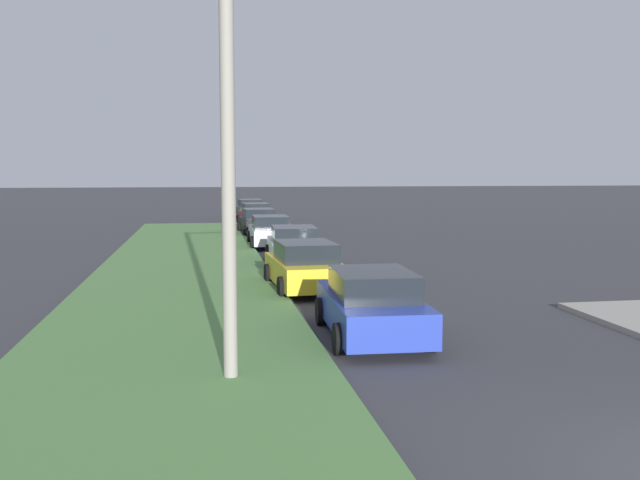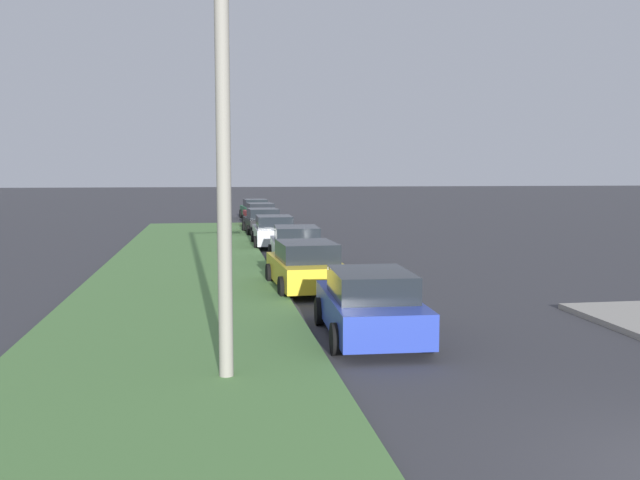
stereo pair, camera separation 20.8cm
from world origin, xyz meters
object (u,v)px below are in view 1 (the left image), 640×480
(parked_car_yellow, at_px, (305,266))
(streetlight, at_px, (249,120))
(parked_car_white, at_px, (294,246))
(parked_car_green, at_px, (250,209))
(parked_car_blue, at_px, (372,305))
(parked_car_red, at_px, (255,215))
(parked_car_silver, at_px, (270,232))
(parked_car_black, at_px, (258,222))

(parked_car_yellow, height_order, streetlight, streetlight)
(parked_car_white, height_order, parked_car_green, same)
(parked_car_blue, xyz_separation_m, streetlight, (-2.61, 2.76, 3.67))
(parked_car_red, xyz_separation_m, streetlight, (-33.79, 2.67, 3.67))
(parked_car_silver, bearing_deg, parked_car_green, -0.48)
(parked_car_red, bearing_deg, parked_car_black, 173.89)
(parked_car_red, bearing_deg, parked_car_silver, 175.58)
(parked_car_silver, height_order, parked_car_green, same)
(parked_car_silver, distance_m, streetlight, 21.34)
(parked_car_white, xyz_separation_m, parked_car_red, (19.34, -0.01, 0.00))
(parked_car_blue, xyz_separation_m, parked_car_yellow, (6.15, 0.53, 0.00))
(parked_car_yellow, xyz_separation_m, parked_car_red, (25.04, -0.44, 0.00))
(parked_car_yellow, bearing_deg, parked_car_white, -6.96)
(parked_car_white, height_order, streetlight, streetlight)
(parked_car_blue, xyz_separation_m, parked_car_silver, (18.28, 0.37, 0.00))
(parked_car_white, distance_m, parked_car_black, 12.79)
(parked_car_red, bearing_deg, parked_car_green, -3.87)
(parked_car_white, relative_size, parked_car_green, 1.00)
(parked_car_yellow, height_order, parked_car_white, same)
(parked_car_silver, height_order, streetlight, streetlight)
(parked_car_green, bearing_deg, parked_car_blue, 176.76)
(parked_car_blue, xyz_separation_m, parked_car_red, (31.19, 0.09, 0.00))
(parked_car_white, bearing_deg, streetlight, 172.09)
(parked_car_yellow, xyz_separation_m, parked_car_green, (31.42, -0.52, 0.00))
(parked_car_blue, bearing_deg, parked_car_green, 2.28)
(parked_car_black, bearing_deg, parked_car_white, 178.82)
(parked_car_black, relative_size, parked_car_red, 1.00)
(parked_car_black, height_order, streetlight, streetlight)
(parked_car_blue, distance_m, parked_car_green, 37.57)
(parked_car_yellow, relative_size, parked_car_green, 1.00)
(parked_car_blue, height_order, parked_car_black, same)
(parked_car_silver, relative_size, parked_car_green, 0.98)
(parked_car_white, bearing_deg, parked_car_green, 2.29)
(parked_car_yellow, bearing_deg, parked_car_green, -3.64)
(parked_car_blue, height_order, parked_car_yellow, same)
(parked_car_white, distance_m, streetlight, 15.15)
(parked_car_blue, height_order, parked_car_green, same)
(parked_car_yellow, xyz_separation_m, parked_car_white, (5.70, -0.43, 0.00))
(parked_car_blue, relative_size, parked_car_black, 1.00)
(parked_car_blue, bearing_deg, parked_car_yellow, 7.17)
(parked_car_white, bearing_deg, parked_car_black, 3.94)
(parked_car_blue, distance_m, parked_car_red, 31.19)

